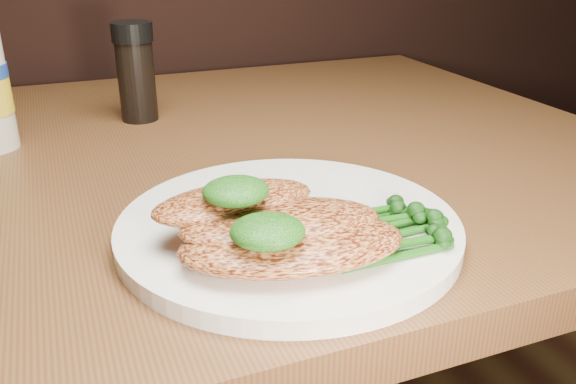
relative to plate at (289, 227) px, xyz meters
name	(u,v)px	position (x,y,z in m)	size (l,w,h in m)	color
plate	(289,227)	(0.00, 0.00, 0.00)	(0.29, 0.29, 0.01)	white
chicken_front	(292,243)	(-0.02, -0.06, 0.02)	(0.17, 0.09, 0.03)	#CC7941
chicken_mid	(281,223)	(-0.02, -0.04, 0.03)	(0.15, 0.08, 0.02)	#CC7941
chicken_back	(234,202)	(-0.05, -0.01, 0.03)	(0.13, 0.07, 0.02)	#CC7941
pesto_front	(267,231)	(-0.05, -0.08, 0.04)	(0.05, 0.05, 0.02)	#083407
pesto_back	(236,191)	(-0.05, -0.02, 0.05)	(0.05, 0.05, 0.02)	#083407
broccolini_bundle	(372,227)	(0.05, -0.06, 0.02)	(0.14, 0.11, 0.02)	#1A5813
pepper_grinder	(136,72)	(-0.06, 0.39, 0.06)	(0.05, 0.05, 0.13)	black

